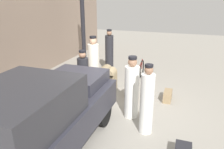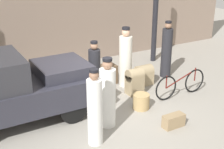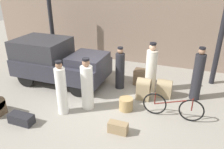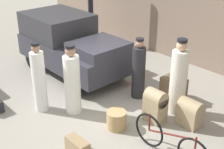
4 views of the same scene
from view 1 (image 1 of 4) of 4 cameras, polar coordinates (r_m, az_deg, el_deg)
name	(u,v)px [view 1 (image 1 of 4)]	position (r m, az deg, el deg)	size (l,w,h in m)	color
ground_plane	(116,107)	(6.66, 1.06, -8.46)	(30.00, 30.00, 0.00)	gray
canopy_pillar_right	(83,27)	(10.28, -7.57, 12.12)	(0.19, 0.19, 3.63)	black
truck	(45,111)	(4.73, -17.11, -9.20)	(3.63, 1.77, 1.72)	black
bicycle	(139,73)	(8.49, 7.03, 0.50)	(1.80, 0.04, 0.77)	black
wicker_basket	(131,91)	(7.24, 5.03, -4.34)	(0.44, 0.44, 0.41)	tan
porter_carrying_trunk	(109,53)	(9.30, -0.71, 5.56)	(0.35, 0.35, 1.87)	#232328
porter_with_bicycle	(83,78)	(6.90, -7.48, -0.80)	(0.34, 0.34, 1.62)	#232328
porter_lifting_near_truck	(94,64)	(7.90, -4.80, 2.77)	(0.39, 0.39, 1.86)	silver
porter_standing_middle	(147,102)	(5.23, 9.10, -7.15)	(0.32, 0.32, 1.73)	white
conductor_in_dark_uniform	(132,90)	(5.87, 5.15, -4.08)	(0.38, 0.38, 1.72)	white
trunk_large_brown	(168,96)	(7.21, 14.32, -5.43)	(0.54, 0.24, 0.32)	#937A56
trunk_wicker_pale	(105,74)	(8.46, -1.79, 0.22)	(0.52, 0.41, 0.63)	#9E8966
trunk_umber_medium	(110,78)	(7.72, -0.46, -1.00)	(0.46, 0.37, 0.78)	#9E8966
suitcase_black_upright	(78,81)	(7.90, -8.77, -1.60)	(0.58, 0.45, 0.61)	brown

